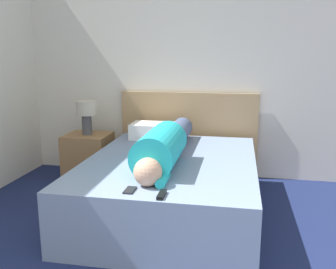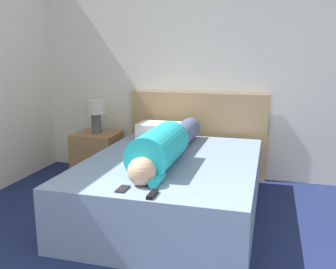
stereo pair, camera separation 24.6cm
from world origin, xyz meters
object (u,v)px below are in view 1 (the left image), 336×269
at_px(table_lamp, 86,112).
at_px(bed, 171,186).
at_px(nightstand, 88,157).
at_px(person_lying, 166,145).
at_px(cell_phone, 130,190).
at_px(pillow_near_headboard, 154,131).
at_px(tv_remote, 162,195).

bearing_deg(table_lamp, bed, -33.84).
relative_size(nightstand, table_lamp, 1.40).
relative_size(bed, person_lying, 1.13).
height_order(nightstand, cell_phone, nightstand).
xyz_separation_m(bed, nightstand, (-1.08, 0.73, 0.01)).
bearing_deg(bed, nightstand, 146.16).
height_order(pillow_near_headboard, cell_phone, pillow_near_headboard).
distance_m(nightstand, person_lying, 1.37).
height_order(tv_remote, cell_phone, tv_remote).
bearing_deg(cell_phone, nightstand, 121.53).
relative_size(pillow_near_headboard, cell_phone, 3.74).
bearing_deg(person_lying, bed, 62.96).
bearing_deg(bed, person_lying, -117.04).
height_order(bed, person_lying, person_lying).
distance_m(nightstand, tv_remote, 2.01).
relative_size(person_lying, tv_remote, 11.51).
relative_size(tv_remote, cell_phone, 1.15).
bearing_deg(person_lying, nightstand, 142.75).
xyz_separation_m(nightstand, tv_remote, (1.18, -1.60, 0.25)).
bearing_deg(bed, table_lamp, 146.16).
bearing_deg(nightstand, tv_remote, -53.65).
height_order(table_lamp, person_lying, table_lamp).
distance_m(pillow_near_headboard, tv_remote, 1.70).
xyz_separation_m(table_lamp, pillow_near_headboard, (0.75, 0.04, -0.19)).
bearing_deg(cell_phone, tv_remote, -13.31).
height_order(nightstand, pillow_near_headboard, pillow_near_headboard).
xyz_separation_m(tv_remote, cell_phone, (-0.23, 0.05, -0.01)).
relative_size(bed, tv_remote, 13.00).
relative_size(person_lying, cell_phone, 13.28).
xyz_separation_m(table_lamp, cell_phone, (0.95, -1.55, -0.27)).
height_order(table_lamp, pillow_near_headboard, table_lamp).
xyz_separation_m(nightstand, pillow_near_headboard, (0.75, 0.04, 0.32)).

